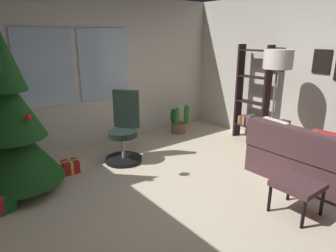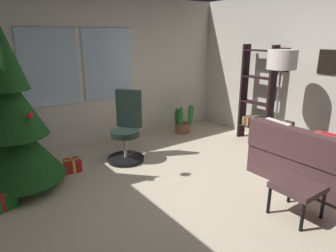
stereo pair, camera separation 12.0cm
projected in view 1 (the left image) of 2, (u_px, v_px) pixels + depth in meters
name	position (u px, v px, depth m)	size (l,w,h in m)	color
ground_plane	(198.00, 204.00, 3.59)	(4.93, 5.14, 0.10)	beige
wall_back_with_windows	(95.00, 72.00, 5.18)	(4.93, 0.12, 2.53)	beige
wall_right_with_frames	(319.00, 76.00, 4.68)	(0.12, 5.14, 2.53)	beige
footstool	(297.00, 187.00, 3.23)	(0.44, 0.45, 0.38)	#4A2F32
holiday_tree	(12.00, 128.00, 3.54)	(1.08, 1.08, 2.49)	#4C331E
gift_box_red	(71.00, 167.00, 4.27)	(0.24, 0.23, 0.18)	red
office_chair	(124.00, 134.00, 4.61)	(0.58, 0.58, 1.09)	black
bookshelf	(252.00, 100.00, 5.44)	(0.18, 0.64, 1.72)	black
floor_lamp	(278.00, 65.00, 4.46)	(0.43, 0.43, 1.68)	slate
potted_plant	(179.00, 121.00, 5.97)	(0.50, 0.44, 0.60)	#8F5F43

